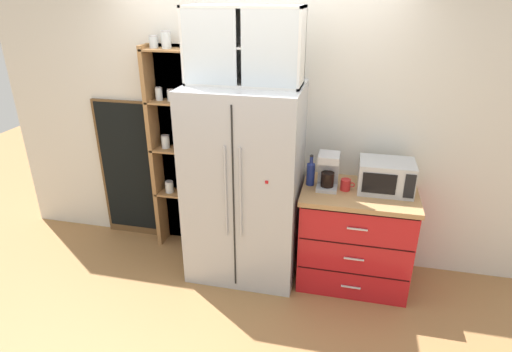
{
  "coord_description": "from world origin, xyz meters",
  "views": [
    {
      "loc": [
        0.84,
        -3.24,
        2.42
      ],
      "look_at": [
        0.1,
        -0.01,
        0.95
      ],
      "focal_mm": 29.68,
      "sensor_mm": 36.0,
      "label": 1
    }
  ],
  "objects_px": {
    "refrigerator": "(245,184)",
    "chalkboard_menu": "(128,170)",
    "mug_red": "(346,185)",
    "microwave": "(386,176)",
    "bottle_cobalt": "(311,172)",
    "coffee_maker": "(328,170)"
  },
  "relations": [
    {
      "from": "chalkboard_menu",
      "to": "refrigerator",
      "type": "bearing_deg",
      "value": -14.29
    },
    {
      "from": "coffee_maker",
      "to": "mug_red",
      "type": "distance_m",
      "value": 0.19
    },
    {
      "from": "refrigerator",
      "to": "mug_red",
      "type": "height_order",
      "value": "refrigerator"
    },
    {
      "from": "coffee_maker",
      "to": "mug_red",
      "type": "xyz_separation_m",
      "value": [
        0.15,
        -0.02,
        -0.11
      ]
    },
    {
      "from": "mug_red",
      "to": "microwave",
      "type": "bearing_deg",
      "value": 10.91
    },
    {
      "from": "bottle_cobalt",
      "to": "refrigerator",
      "type": "bearing_deg",
      "value": -172.41
    },
    {
      "from": "coffee_maker",
      "to": "bottle_cobalt",
      "type": "height_order",
      "value": "coffee_maker"
    },
    {
      "from": "microwave",
      "to": "bottle_cobalt",
      "type": "relative_size",
      "value": 1.63
    },
    {
      "from": "microwave",
      "to": "bottle_cobalt",
      "type": "xyz_separation_m",
      "value": [
        -0.61,
        -0.02,
        -0.01
      ]
    },
    {
      "from": "refrigerator",
      "to": "mug_red",
      "type": "xyz_separation_m",
      "value": [
        0.86,
        0.03,
        0.07
      ]
    },
    {
      "from": "refrigerator",
      "to": "coffee_maker",
      "type": "xyz_separation_m",
      "value": [
        0.71,
        0.05,
        0.18
      ]
    },
    {
      "from": "microwave",
      "to": "chalkboard_menu",
      "type": "relative_size",
      "value": 0.3
    },
    {
      "from": "refrigerator",
      "to": "chalkboard_menu",
      "type": "distance_m",
      "value": 1.36
    },
    {
      "from": "refrigerator",
      "to": "bottle_cobalt",
      "type": "height_order",
      "value": "refrigerator"
    },
    {
      "from": "coffee_maker",
      "to": "bottle_cobalt",
      "type": "bearing_deg",
      "value": 170.72
    },
    {
      "from": "coffee_maker",
      "to": "chalkboard_menu",
      "type": "distance_m",
      "value": 2.06
    },
    {
      "from": "refrigerator",
      "to": "bottle_cobalt",
      "type": "bearing_deg",
      "value": 7.59
    },
    {
      "from": "refrigerator",
      "to": "microwave",
      "type": "relative_size",
      "value": 3.92
    },
    {
      "from": "mug_red",
      "to": "bottle_cobalt",
      "type": "bearing_deg",
      "value": 171.86
    },
    {
      "from": "chalkboard_menu",
      "to": "mug_red",
      "type": "bearing_deg",
      "value": -7.93
    },
    {
      "from": "mug_red",
      "to": "refrigerator",
      "type": "bearing_deg",
      "value": -177.88
    },
    {
      "from": "bottle_cobalt",
      "to": "mug_red",
      "type": "bearing_deg",
      "value": -8.14
    }
  ]
}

